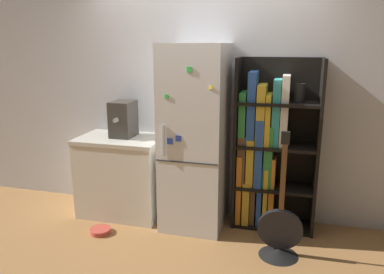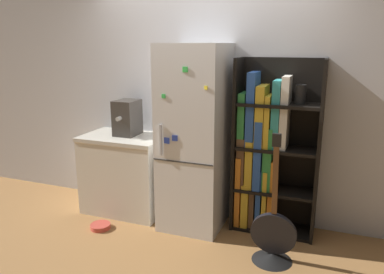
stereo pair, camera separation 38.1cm
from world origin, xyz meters
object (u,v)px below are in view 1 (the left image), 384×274
at_px(refrigerator, 195,138).
at_px(espresso_machine, 123,119).
at_px(pet_bowl, 100,230).
at_px(guitar, 279,238).
at_px(bookshelf, 266,150).

height_order(refrigerator, espresso_machine, refrigerator).
distance_m(espresso_machine, pet_bowl, 1.18).
xyz_separation_m(refrigerator, guitar, (0.89, -0.44, -0.76)).
xyz_separation_m(bookshelf, espresso_machine, (-1.52, -0.08, 0.26)).
relative_size(refrigerator, espresso_machine, 4.84).
relative_size(refrigerator, bookshelf, 1.08).
height_order(bookshelf, guitar, bookshelf).
xyz_separation_m(refrigerator, pet_bowl, (-0.86, -0.47, -0.91)).
xyz_separation_m(refrigerator, espresso_machine, (-0.82, 0.09, 0.14)).
distance_m(refrigerator, guitar, 1.25).
xyz_separation_m(refrigerator, bookshelf, (0.70, 0.17, -0.12)).
bearing_deg(pet_bowl, refrigerator, 28.74).
relative_size(refrigerator, pet_bowl, 8.93).
height_order(guitar, pet_bowl, guitar).
bearing_deg(pet_bowl, espresso_machine, 86.00).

